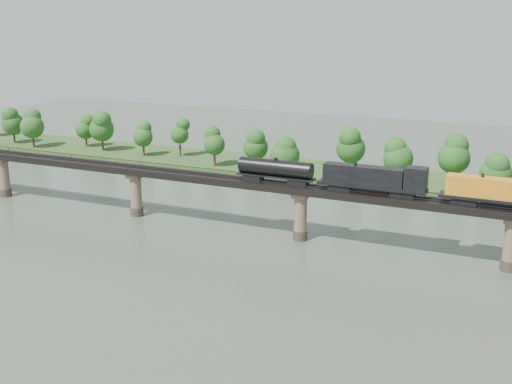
% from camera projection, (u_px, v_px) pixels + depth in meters
% --- Properties ---
extents(ground, '(400.00, 400.00, 0.00)m').
position_uv_depth(ground, '(235.00, 295.00, 105.05)').
color(ground, '#394738').
rests_on(ground, ground).
extents(far_bank, '(300.00, 24.00, 1.60)m').
position_uv_depth(far_bank, '(369.00, 177.00, 179.48)').
color(far_bank, '#2A471C').
rests_on(far_bank, ground).
extents(bridge, '(236.00, 30.00, 11.50)m').
position_uv_depth(bridge, '(301.00, 214.00, 129.95)').
color(bridge, '#473A2D').
rests_on(bridge, ground).
extents(bridge_superstructure, '(220.00, 4.90, 0.75)m').
position_uv_depth(bridge_superstructure, '(301.00, 184.00, 128.29)').
color(bridge_superstructure, black).
rests_on(bridge_superstructure, bridge).
extents(far_treeline, '(289.06, 17.54, 13.60)m').
position_uv_depth(far_treeline, '(337.00, 149.00, 176.71)').
color(far_treeline, '#382619').
rests_on(far_treeline, far_bank).
extents(freight_train, '(84.98, 3.31, 5.85)m').
position_uv_depth(freight_train, '(457.00, 188.00, 115.68)').
color(freight_train, black).
rests_on(freight_train, bridge).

